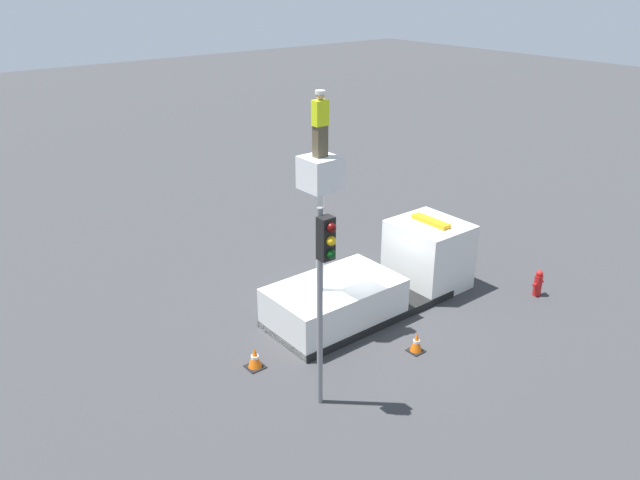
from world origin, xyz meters
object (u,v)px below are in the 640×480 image
object	(u,v)px
bucket_truck	(377,279)
worker	(320,124)
traffic_light_pole	(324,272)
traffic_cone_curbside	(416,343)
traffic_cone_rear	(255,358)
fire_hydrant	(538,283)

from	to	relation	value
bucket_truck	worker	distance (m)	5.76
traffic_light_pole	traffic_cone_curbside	distance (m)	4.87
bucket_truck	traffic_cone_curbside	bearing A→B (deg)	-109.88
traffic_cone_rear	worker	bearing A→B (deg)	9.93
worker	traffic_cone_rear	distance (m)	6.47
worker	fire_hydrant	size ratio (longest dim) A/B	1.94
worker	traffic_light_pole	distance (m)	4.37
fire_hydrant	traffic_cone_curbside	bearing A→B (deg)	178.09
traffic_cone_curbside	traffic_cone_rear	bearing A→B (deg)	151.26
worker	fire_hydrant	xyz separation A→B (m)	(6.89, -2.82, -5.75)
bucket_truck	traffic_cone_rear	bearing A→B (deg)	-174.69
bucket_truck	traffic_light_pole	world-z (taller)	bucket_truck
traffic_light_pole	traffic_cone_curbside	bearing A→B (deg)	3.33
traffic_cone_curbside	worker	bearing A→B (deg)	117.26
bucket_truck	traffic_cone_curbside	xyz separation A→B (m)	(-0.95, -2.63, -0.63)
worker	fire_hydrant	bearing A→B (deg)	-22.21
traffic_cone_rear	traffic_cone_curbside	bearing A→B (deg)	-28.74
fire_hydrant	traffic_cone_rear	size ratio (longest dim) A/B	1.51
traffic_light_pole	fire_hydrant	bearing A→B (deg)	0.12
worker	traffic_light_pole	world-z (taller)	worker
traffic_cone_rear	traffic_cone_curbside	distance (m)	4.52
worker	traffic_cone_rear	world-z (taller)	worker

